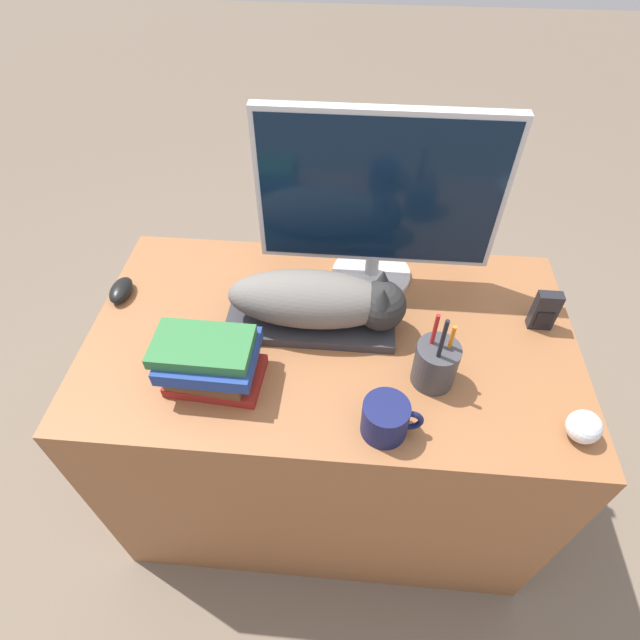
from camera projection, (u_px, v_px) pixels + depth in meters
ground_plane at (320, 578)px, 1.55m from camera, size 12.00×12.00×0.00m
desk at (329, 418)px, 1.49m from camera, size 1.18×0.67×0.77m
keyboard at (310, 322)px, 1.22m from camera, size 0.41×0.15×0.02m
cat at (324, 300)px, 1.16m from camera, size 0.42×0.14×0.14m
monitor at (379, 199)px, 1.17m from camera, size 0.58×0.21×0.46m
computer_mouse at (121, 290)px, 1.29m from camera, size 0.05×0.09×0.04m
coffee_mug at (386, 419)px, 1.00m from camera, size 0.13×0.10×0.09m
pen_cup at (435, 364)px, 1.08m from camera, size 0.09×0.09×0.21m
baseball at (584, 427)px, 1.00m from camera, size 0.07×0.07×0.07m
phone at (545, 311)px, 1.19m from camera, size 0.06×0.03×0.11m
book_stack at (210, 361)px, 1.07m from camera, size 0.23×0.16×0.13m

